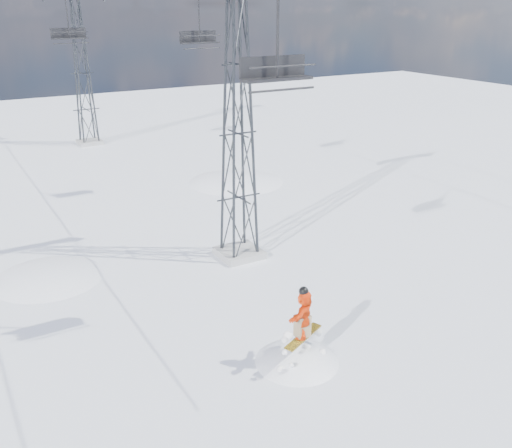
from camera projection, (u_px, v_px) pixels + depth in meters
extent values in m
plane|color=white|center=(335.00, 349.00, 18.49)|extent=(120.00, 120.00, 0.00)
sphere|color=white|center=(71.00, 428.00, 26.05)|extent=(16.00, 16.00, 16.00)
sphere|color=white|center=(238.00, 314.00, 39.25)|extent=(20.00, 20.00, 20.00)
cube|color=#999999|center=(239.00, 253.00, 25.26)|extent=(1.80, 1.80, 0.30)
cube|color=#999999|center=(90.00, 142.00, 45.43)|extent=(1.80, 1.80, 0.30)
sphere|color=white|center=(295.00, 407.00, 18.49)|extent=(4.40, 4.40, 4.40)
cube|color=#BD9419|center=(303.00, 337.00, 17.23)|extent=(1.59, 0.88, 0.15)
imported|color=#F43E0A|center=(304.00, 314.00, 16.95)|extent=(1.44, 1.17, 1.54)
cube|color=#917C5A|center=(304.00, 326.00, 17.10)|extent=(0.54, 0.51, 0.71)
sphere|color=black|center=(305.00, 291.00, 16.68)|extent=(0.29, 0.29, 0.29)
cylinder|color=black|center=(278.00, 35.00, 15.59)|extent=(0.09, 0.09, 2.36)
cube|color=black|center=(277.00, 79.00, 16.02)|extent=(2.15, 0.48, 0.09)
cube|color=black|center=(273.00, 66.00, 16.09)|extent=(2.15, 0.06, 0.59)
cylinder|color=black|center=(282.00, 90.00, 15.90)|extent=(2.15, 0.06, 0.06)
cylinder|color=black|center=(283.00, 66.00, 15.62)|extent=(2.15, 0.05, 0.05)
cylinder|color=black|center=(199.00, 20.00, 29.46)|extent=(0.08, 0.08, 2.30)
cube|color=black|center=(200.00, 43.00, 29.87)|extent=(2.09, 0.47, 0.08)
cube|color=black|center=(198.00, 36.00, 29.95)|extent=(2.09, 0.06, 0.58)
cylinder|color=black|center=(202.00, 48.00, 29.76)|extent=(2.09, 0.06, 0.06)
cylinder|color=black|center=(202.00, 36.00, 29.49)|extent=(2.09, 0.05, 0.05)
cylinder|color=black|center=(67.00, 18.00, 35.47)|extent=(0.09, 0.09, 2.43)
cube|color=black|center=(70.00, 38.00, 35.91)|extent=(2.21, 0.50, 0.09)
cube|color=black|center=(68.00, 33.00, 35.99)|extent=(2.21, 0.07, 0.61)
cylinder|color=black|center=(71.00, 43.00, 35.79)|extent=(2.21, 0.07, 0.07)
cylinder|color=black|center=(70.00, 32.00, 35.50)|extent=(2.21, 0.06, 0.06)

